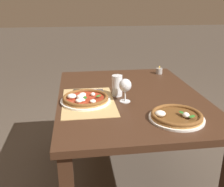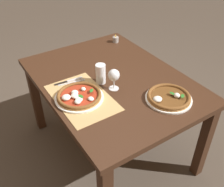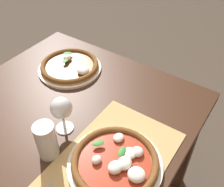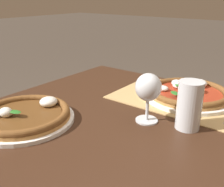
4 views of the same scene
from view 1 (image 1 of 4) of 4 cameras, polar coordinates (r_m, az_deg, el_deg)
The scene contains 10 objects.
ground_plane at distance 2.20m, azimuth 3.44°, elevation -18.64°, with size 24.00×24.00×0.00m, color #473D33.
dining_table at distance 1.87m, azimuth 3.85°, elevation -3.08°, with size 1.33×0.99×0.74m.
paper_placemat at distance 1.72m, azimuth -5.14°, elevation -1.76°, with size 0.53×0.34×0.00m, color tan.
pizza_near at distance 1.71m, azimuth -5.87°, elevation -1.12°, with size 0.33×0.33×0.05m.
pizza_far at distance 1.50m, azimuth 13.82°, elevation -4.81°, with size 0.31×0.31×0.05m.
wine_glass at distance 1.68m, azimuth 2.90°, elevation 1.58°, with size 0.08×0.08×0.16m.
pint_glass at distance 1.80m, azimuth 1.09°, elevation 1.68°, with size 0.07×0.07×0.15m.
fork at distance 1.90m, azimuth -4.81°, elevation 0.56°, with size 0.05×0.20×0.00m.
knife at distance 1.92m, azimuth -5.19°, elevation 0.83°, with size 0.03×0.22×0.01m.
votive_candle at distance 2.38m, azimuth 10.23°, elevation 4.81°, with size 0.06×0.06×0.07m.
Camera 1 is at (1.68, -0.36, 1.38)m, focal length 42.00 mm.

